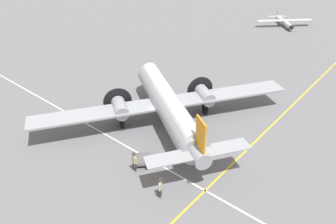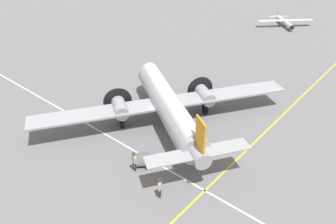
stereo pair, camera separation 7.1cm
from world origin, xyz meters
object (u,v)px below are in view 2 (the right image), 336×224
(airliner_main, at_px, (167,102))
(passenger_boarding, at_px, (134,160))
(suitcase_upright_spare, at_px, (162,163))
(light_aircraft_distant, at_px, (285,22))
(traffic_cone, at_px, (186,138))
(baggage_cart, at_px, (143,159))
(crew_foreground, at_px, (160,186))
(suitcase_near_door, at_px, (148,166))

(airliner_main, distance_m, passenger_boarding, 7.63)
(suitcase_upright_spare, bearing_deg, light_aircraft_distant, -169.15)
(suitcase_upright_spare, relative_size, traffic_cone, 1.34)
(airliner_main, xyz_separation_m, baggage_cart, (5.82, 2.30, -2.20))
(passenger_boarding, relative_size, suitcase_upright_spare, 2.75)
(passenger_boarding, distance_m, light_aircraft_distant, 47.19)
(traffic_cone, bearing_deg, light_aircraft_distant, -168.95)
(airliner_main, xyz_separation_m, light_aircraft_distant, (-39.56, -4.70, -1.65))
(suitcase_upright_spare, bearing_deg, crew_foreground, 38.46)
(passenger_boarding, relative_size, suitcase_near_door, 2.97)
(airliner_main, bearing_deg, suitcase_upright_spare, 159.83)
(suitcase_near_door, height_order, light_aircraft_distant, light_aircraft_distant)
(suitcase_near_door, height_order, suitcase_upright_spare, suitcase_upright_spare)
(baggage_cart, xyz_separation_m, traffic_cone, (-4.83, 0.92, -0.05))
(crew_foreground, height_order, light_aircraft_distant, light_aircraft_distant)
(airliner_main, distance_m, suitcase_near_door, 7.29)
(passenger_boarding, xyz_separation_m, suitcase_upright_spare, (-1.93, 1.36, -0.81))
(suitcase_upright_spare, xyz_separation_m, baggage_cart, (0.67, -1.57, -0.03))
(crew_foreground, height_order, passenger_boarding, passenger_boarding)
(airliner_main, height_order, passenger_boarding, airliner_main)
(traffic_cone, bearing_deg, baggage_cart, -10.80)
(suitcase_near_door, xyz_separation_m, traffic_cone, (-5.18, 0.02, -0.06))
(suitcase_upright_spare, relative_size, baggage_cart, 0.30)
(passenger_boarding, relative_size, baggage_cart, 0.84)
(passenger_boarding, distance_m, suitcase_near_door, 1.41)
(airliner_main, distance_m, traffic_cone, 4.05)
(airliner_main, xyz_separation_m, passenger_boarding, (7.07, 2.51, -1.36))
(light_aircraft_distant, bearing_deg, suitcase_upright_spare, -34.37)
(airliner_main, height_order, crew_foreground, airliner_main)
(crew_foreground, xyz_separation_m, baggage_cart, (-2.08, -3.76, -0.83))
(crew_foreground, distance_m, baggage_cart, 4.38)
(baggage_cart, bearing_deg, light_aircraft_distant, -37.70)
(light_aircraft_distant, bearing_deg, suitcase_near_door, -35.42)
(suitcase_upright_spare, distance_m, traffic_cone, 4.21)
(airliner_main, xyz_separation_m, suitcase_near_door, (6.17, 3.20, -2.20))
(crew_foreground, height_order, suitcase_upright_spare, crew_foreground)
(crew_foreground, xyz_separation_m, suitcase_upright_spare, (-2.76, -2.19, -0.80))
(passenger_boarding, xyz_separation_m, light_aircraft_distant, (-46.64, -7.21, -0.29))
(crew_foreground, relative_size, light_aircraft_distant, 0.22)
(suitcase_upright_spare, height_order, light_aircraft_distant, light_aircraft_distant)
(passenger_boarding, bearing_deg, light_aircraft_distant, -82.39)
(airliner_main, bearing_deg, suitcase_near_door, 150.29)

